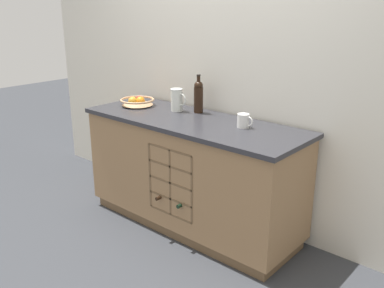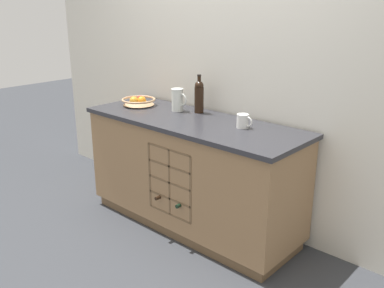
{
  "view_description": "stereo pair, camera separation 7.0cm",
  "coord_description": "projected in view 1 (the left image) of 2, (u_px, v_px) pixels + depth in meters",
  "views": [
    {
      "loc": [
        2.1,
        -2.41,
        1.78
      ],
      "look_at": [
        0.0,
        0.0,
        0.71
      ],
      "focal_mm": 40.0,
      "sensor_mm": 36.0,
      "label": 1
    },
    {
      "loc": [
        2.15,
        -2.36,
        1.78
      ],
      "look_at": [
        0.0,
        0.0,
        0.71
      ],
      "focal_mm": 40.0,
      "sensor_mm": 36.0,
      "label": 2
    }
  ],
  "objects": [
    {
      "name": "kitchen_island",
      "position": [
        192.0,
        173.0,
        3.44
      ],
      "size": [
        1.86,
        0.68,
        0.91
      ],
      "color": "brown",
      "rests_on": "ground_plane"
    },
    {
      "name": "ceramic_mug",
      "position": [
        244.0,
        121.0,
        3.08
      ],
      "size": [
        0.13,
        0.09,
        0.1
      ],
      "color": "white",
      "rests_on": "kitchen_island"
    },
    {
      "name": "standing_wine_bottle",
      "position": [
        198.0,
        96.0,
        3.47
      ],
      "size": [
        0.08,
        0.08,
        0.31
      ],
      "color": "black",
      "rests_on": "kitchen_island"
    },
    {
      "name": "white_pitcher",
      "position": [
        177.0,
        99.0,
        3.53
      ],
      "size": [
        0.15,
        0.1,
        0.19
      ],
      "color": "silver",
      "rests_on": "kitchen_island"
    },
    {
      "name": "back_wall",
      "position": [
        223.0,
        67.0,
        3.46
      ],
      "size": [
        4.4,
        0.06,
        2.55
      ],
      "primitive_type": "cube",
      "color": "silver",
      "rests_on": "ground_plane"
    },
    {
      "name": "ground_plane",
      "position": [
        192.0,
        224.0,
        3.59
      ],
      "size": [
        14.0,
        14.0,
        0.0
      ],
      "primitive_type": "plane",
      "color": "#383A3F"
    },
    {
      "name": "fruit_bowl",
      "position": [
        137.0,
        101.0,
        3.73
      ],
      "size": [
        0.3,
        0.3,
        0.09
      ],
      "color": "tan",
      "rests_on": "kitchen_island"
    }
  ]
}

